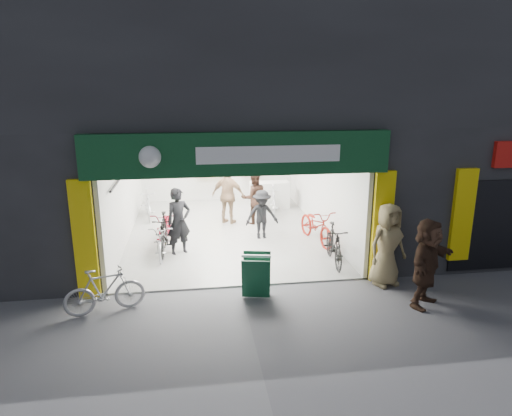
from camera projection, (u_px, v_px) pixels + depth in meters
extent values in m
plane|color=#56565B|center=(240.00, 287.00, 10.32)|extent=(60.00, 60.00, 0.00)
cube|color=#232326|center=(253.00, 39.00, 13.71)|extent=(16.00, 10.00, 4.50)
cube|color=#232326|center=(42.00, 175.00, 13.87)|extent=(5.00, 10.00, 3.50)
cube|color=#232326|center=(399.00, 166.00, 15.46)|extent=(6.00, 10.00, 3.50)
cube|color=#9E9E99|center=(226.00, 231.00, 14.13)|extent=(6.00, 8.00, 0.04)
cube|color=silver|center=(217.00, 160.00, 17.63)|extent=(6.00, 0.20, 3.20)
cube|color=silver|center=(124.00, 185.00, 13.31)|extent=(0.10, 8.00, 3.20)
cube|color=silver|center=(320.00, 179.00, 14.12)|extent=(0.10, 8.00, 3.20)
cube|color=white|center=(224.00, 126.00, 13.28)|extent=(6.00, 8.00, 0.10)
cube|color=black|center=(238.00, 138.00, 9.53)|extent=(6.00, 0.30, 0.30)
cube|color=#0D3B1E|center=(240.00, 154.00, 9.40)|extent=(6.40, 0.25, 0.90)
cube|color=white|center=(269.00, 154.00, 9.35)|extent=(3.00, 0.02, 0.35)
cube|color=#DCC40B|center=(85.00, 241.00, 9.47)|extent=(0.45, 0.12, 2.60)
cube|color=#DCC40B|center=(382.00, 227.00, 10.37)|extent=(0.45, 0.12, 2.60)
cube|color=#DCC40B|center=(462.00, 215.00, 10.58)|extent=(0.50, 0.12, 2.20)
cube|color=black|center=(510.00, 225.00, 10.88)|extent=(3.00, 0.06, 2.20)
cylinder|color=black|center=(125.00, 171.00, 12.62)|extent=(0.06, 5.00, 0.06)
cube|color=silver|center=(270.00, 195.00, 16.64)|extent=(1.40, 0.60, 1.00)
cube|color=white|center=(233.00, 140.00, 10.62)|extent=(1.30, 0.35, 0.04)
cube|color=white|center=(227.00, 132.00, 12.34)|extent=(1.30, 0.35, 0.04)
cube|color=white|center=(222.00, 126.00, 14.06)|extent=(1.30, 0.35, 0.04)
cube|color=white|center=(218.00, 121.00, 15.78)|extent=(1.30, 0.35, 0.04)
imported|color=#B7B7BD|center=(162.00, 239.00, 12.08)|extent=(0.62, 1.76, 0.92)
imported|color=black|center=(164.00, 234.00, 12.30)|extent=(0.54, 1.79, 1.07)
imported|color=maroon|center=(165.00, 227.00, 13.07)|extent=(0.80, 1.89, 0.97)
imported|color=silver|center=(148.00, 204.00, 15.40)|extent=(0.73, 1.75, 1.02)
imported|color=black|center=(334.00, 245.00, 11.51)|extent=(0.64, 1.75, 1.03)
imported|color=maroon|center=(316.00, 225.00, 13.08)|extent=(1.03, 2.06, 1.03)
imported|color=silver|center=(273.00, 200.00, 15.92)|extent=(0.67, 1.74, 1.02)
imported|color=#ABACB0|center=(105.00, 291.00, 9.07)|extent=(1.64, 0.85, 0.95)
imported|color=black|center=(179.00, 222.00, 12.07)|extent=(0.79, 0.67, 1.82)
imported|color=#321E16|center=(254.00, 198.00, 14.73)|extent=(0.93, 0.77, 1.75)
imported|color=black|center=(262.00, 215.00, 13.27)|extent=(1.00, 0.63, 1.49)
imported|color=#9C7B5B|center=(228.00, 196.00, 14.68)|extent=(1.21, 0.95, 1.92)
imported|color=#8E7D52|center=(387.00, 245.00, 10.24)|extent=(1.07, 0.86, 1.91)
imported|color=#382419|center=(427.00, 263.00, 9.26)|extent=(1.65, 1.57, 1.87)
cube|color=#104228|center=(256.00, 279.00, 9.57)|extent=(0.63, 0.34, 0.90)
cube|color=#104228|center=(257.00, 272.00, 9.94)|extent=(0.63, 0.34, 0.90)
cube|color=white|center=(256.00, 256.00, 9.64)|extent=(0.62, 0.18, 0.05)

